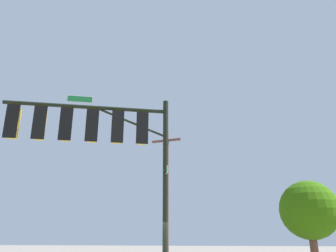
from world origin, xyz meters
The scene contains 3 objects.
signal_pole_assembly centered at (2.43, 0.68, 5.40)m, with size 5.82×2.24×7.00m.
utility_pole centered at (0.81, -6.98, 4.13)m, with size 1.77×0.57×8.02m.
tree_mid centered at (-6.65, -6.34, 3.29)m, with size 2.97×2.97×4.80m.
Camera 1 is at (-1.43, 11.69, 2.08)m, focal length 35.14 mm.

